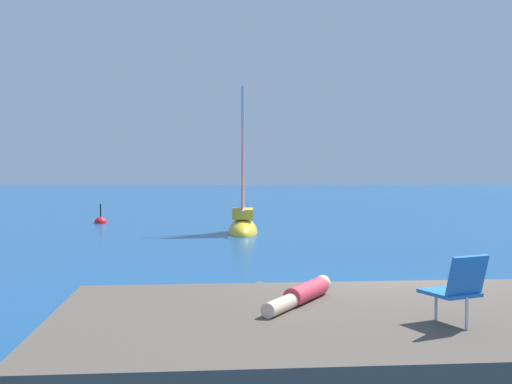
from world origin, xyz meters
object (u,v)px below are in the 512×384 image
Objects in this scene: sailboat_near at (243,224)px; person_sunbather at (302,294)px; beach_chair at (457,286)px; marker_buoy at (101,223)px.

person_sunbather is at bearing -176.73° from sailboat_near.
person_sunbather is 2.02m from beach_chair.
marker_buoy is at bearing -1.90° from beach_chair.
person_sunbather is at bearing -73.48° from marker_buoy.
marker_buoy is (-7.30, 20.94, -1.09)m from beach_chair.
sailboat_near is 15.09m from person_sunbather.
beach_chair is 0.71× the size of marker_buoy.
marker_buoy is at bearing 56.36° from sailboat_near.
marker_buoy is at bearing -130.62° from person_sunbather.
sailboat_near is 5.29× the size of marker_buoy.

